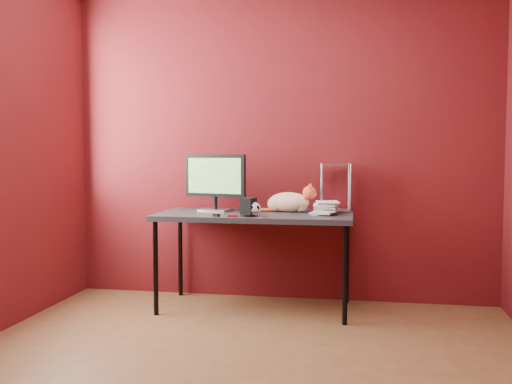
% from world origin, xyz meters
% --- Properties ---
extents(room, '(3.52, 3.52, 2.61)m').
position_xyz_m(room, '(0.00, 0.00, 1.45)').
color(room, '#56371D').
rests_on(room, ground).
extents(desk, '(1.50, 0.70, 0.75)m').
position_xyz_m(desk, '(-0.15, 1.37, 0.70)').
color(desk, black).
rests_on(desk, ground).
extents(monitor, '(0.51, 0.22, 0.45)m').
position_xyz_m(monitor, '(-0.49, 1.45, 1.00)').
color(monitor, '#AAABAF').
rests_on(monitor, desk).
extents(cat, '(0.49, 0.22, 0.23)m').
position_xyz_m(cat, '(0.10, 1.51, 0.83)').
color(cat, orange).
rests_on(cat, desk).
extents(skull_mug, '(0.11, 0.12, 0.10)m').
position_xyz_m(skull_mug, '(-0.12, 1.14, 0.80)').
color(skull_mug, silver).
rests_on(skull_mug, desk).
extents(speaker, '(0.12, 0.12, 0.14)m').
position_xyz_m(speaker, '(-0.16, 1.14, 0.81)').
color(speaker, black).
rests_on(speaker, desk).
extents(book_stack, '(0.22, 0.26, 1.11)m').
position_xyz_m(book_stack, '(0.31, 1.40, 1.31)').
color(book_stack, beige).
rests_on(book_stack, desk).
extents(wire_rack, '(0.24, 0.20, 0.38)m').
position_xyz_m(wire_rack, '(0.46, 1.61, 0.94)').
color(wire_rack, '#AAABAF').
rests_on(wire_rack, desk).
extents(pocket_knife, '(0.08, 0.04, 0.02)m').
position_xyz_m(pocket_knife, '(-0.26, 1.08, 0.76)').
color(pocket_knife, '#A20C10').
rests_on(pocket_knife, desk).
extents(black_gadget, '(0.05, 0.04, 0.02)m').
position_xyz_m(black_gadget, '(-0.38, 1.08, 0.76)').
color(black_gadget, black).
rests_on(black_gadget, desk).
extents(washer, '(0.04, 0.04, 0.00)m').
position_xyz_m(washer, '(-0.04, 1.08, 0.75)').
color(washer, '#AAABAF').
rests_on(washer, desk).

